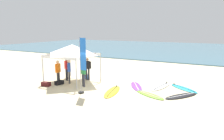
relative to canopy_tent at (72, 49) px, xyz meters
name	(u,v)px	position (x,y,z in m)	size (l,w,h in m)	color
ground_plane	(102,91)	(3.13, -1.01, -2.39)	(80.00, 80.00, 0.00)	beige
sea	(184,49)	(3.13, 29.94, -2.34)	(80.00, 36.00, 0.10)	teal
canopy_tent	(72,49)	(0.00, 0.00, 0.00)	(3.11, 3.11, 2.75)	#B7B7BC
surfboard_purple	(136,86)	(4.70, 0.88, -2.35)	(1.73, 2.34, 0.19)	purple
surfboard_black	(181,96)	(7.77, 0.18, -2.35)	(1.86, 2.30, 0.19)	black
surfboard_yellow	(112,91)	(3.84, -0.96, -2.35)	(1.23, 2.66, 0.19)	yellow
surfboard_cyan	(184,88)	(7.63, 1.86, -2.35)	(2.18, 1.90, 0.19)	#23B2CC
surfboard_lime	(150,95)	(6.09, -0.51, -2.35)	(2.13, 1.43, 0.19)	#7AD12D
surfboard_white	(161,86)	(6.20, 1.56, -2.35)	(1.07, 2.47, 0.19)	white
person_grey	(67,65)	(-1.24, 0.76, -1.40)	(0.41, 0.42, 1.71)	#383842
person_red	(66,68)	(-0.60, -0.02, -1.40)	(0.48, 0.38, 1.71)	black
person_black	(87,67)	(0.74, 0.81, -1.40)	(0.48, 0.38, 1.71)	#2D2D33
person_blue	(69,70)	(0.14, -0.60, -1.40)	(0.40, 0.45, 1.71)	#2D2D33
person_green	(83,72)	(1.54, -0.80, -1.40)	(0.48, 0.38, 1.71)	#383842
person_orange	(58,71)	(-0.35, -1.20, -1.40)	(0.30, 0.54, 1.71)	#2D2D33
banner_flag	(82,68)	(2.37, -2.05, -0.81)	(0.60, 0.36, 3.40)	#99999E
gear_bag_near_tent	(46,84)	(-0.81, -1.94, -2.25)	(0.60, 0.32, 0.28)	#4C1919
gear_bag_by_pole	(59,83)	(-0.28, -1.21, -2.25)	(0.60, 0.32, 0.28)	black
cooler_box	(86,76)	(0.33, 1.11, -2.19)	(0.50, 0.36, 0.39)	#2D60B7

